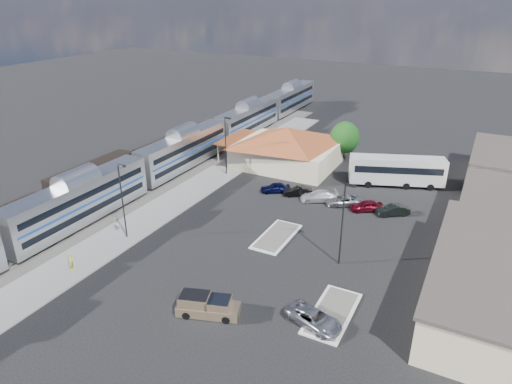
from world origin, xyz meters
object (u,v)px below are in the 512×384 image
at_px(station_depot, 287,146).
at_px(suv, 314,318).
at_px(pickup_truck, 208,306).
at_px(coach_bus, 397,170).

distance_m(station_depot, suv, 38.50).
xyz_separation_m(station_depot, suv, (17.63, -34.14, -2.43)).
xyz_separation_m(station_depot, pickup_truck, (9.05, -36.99, -2.24)).
distance_m(station_depot, coach_bus, 17.36).
bearing_deg(pickup_truck, suv, -89.75).
bearing_deg(station_depot, pickup_truck, -76.25).
height_order(suv, coach_bus, coach_bus).
bearing_deg(pickup_truck, station_depot, -4.41).
bearing_deg(coach_bus, suv, 160.00).
relative_size(station_depot, coach_bus, 1.38).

